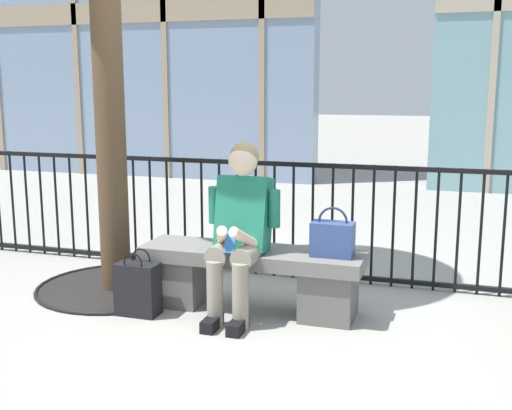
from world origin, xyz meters
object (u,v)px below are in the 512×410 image
at_px(stone_bench, 252,273).
at_px(handbag_on_bench, 333,238).
at_px(seated_person_with_phone, 240,225).
at_px(shopping_bag, 138,288).

bearing_deg(stone_bench, handbag_on_bench, -0.99).
relative_size(seated_person_with_phone, shopping_bag, 2.61).
xyz_separation_m(seated_person_with_phone, shopping_bag, (-0.69, -0.21, -0.46)).
bearing_deg(handbag_on_bench, stone_bench, 179.01).
bearing_deg(seated_person_with_phone, handbag_on_bench, 10.77).
bearing_deg(seated_person_with_phone, stone_bench, 71.30).
distance_m(seated_person_with_phone, handbag_on_bench, 0.64).
xyz_separation_m(seated_person_with_phone, handbag_on_bench, (0.62, 0.12, -0.08)).
relative_size(stone_bench, seated_person_with_phone, 1.32).
bearing_deg(seated_person_with_phone, shopping_bag, -162.97).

